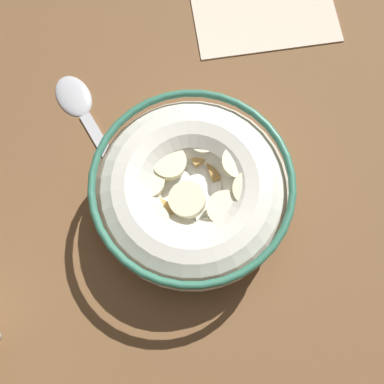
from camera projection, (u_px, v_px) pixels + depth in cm
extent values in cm
cube|color=brown|center=(192.00, 205.00, 42.87)|extent=(118.86, 118.86, 2.00)
cylinder|color=silver|center=(192.00, 201.00, 41.62)|extent=(8.64, 8.64, 0.60)
torus|color=silver|center=(192.00, 193.00, 39.26)|extent=(15.71, 15.71, 5.52)
torus|color=#337259|center=(192.00, 184.00, 36.91)|extent=(15.84, 15.84, 0.60)
cylinder|color=white|center=(192.00, 192.00, 39.15)|extent=(12.40, 12.40, 0.40)
cube|color=#AD7F42|center=(165.00, 149.00, 39.55)|extent=(1.78, 1.78, 0.71)
cube|color=#AD7F42|center=(214.00, 242.00, 37.52)|extent=(1.96, 2.00, 0.84)
cube|color=tan|center=(200.00, 154.00, 39.30)|extent=(1.63, 1.58, 0.82)
cube|color=#AD7F42|center=(219.00, 170.00, 39.15)|extent=(1.86, 1.79, 0.89)
cube|color=tan|center=(141.00, 174.00, 39.09)|extent=(1.88, 1.82, 0.89)
cube|color=#AD7F42|center=(176.00, 248.00, 37.34)|extent=(2.25, 2.24, 0.88)
cube|color=tan|center=(193.00, 133.00, 39.88)|extent=(1.73, 1.72, 0.72)
cube|color=tan|center=(149.00, 144.00, 39.83)|extent=(2.22, 2.24, 0.88)
cube|color=#AD7F42|center=(136.00, 216.00, 37.85)|extent=(2.19, 2.20, 0.73)
cube|color=#B78947|center=(164.00, 211.00, 38.03)|extent=(2.21, 2.20, 0.83)
cube|color=#AD7F42|center=(251.00, 160.00, 39.37)|extent=(2.03, 2.06, 0.79)
cylinder|color=beige|center=(168.00, 162.00, 38.41)|extent=(3.96, 3.93, 1.30)
cylinder|color=#F9EFC6|center=(205.00, 138.00, 39.02)|extent=(4.03, 4.01, 1.21)
cylinder|color=#F4EABC|center=(187.00, 200.00, 36.98)|extent=(3.72, 3.71, 1.28)
cylinder|color=#F9EFC6|center=(237.00, 158.00, 38.10)|extent=(3.96, 3.98, 1.12)
cylinder|color=#F4EABC|center=(151.00, 222.00, 36.76)|extent=(3.53, 3.57, 1.22)
cylinder|color=beige|center=(250.00, 190.00, 37.35)|extent=(3.98, 4.02, 1.21)
cylinder|color=#F4EABC|center=(225.00, 209.00, 37.17)|extent=(3.30, 3.30, 0.90)
cylinder|color=beige|center=(203.00, 246.00, 36.51)|extent=(3.70, 3.73, 1.26)
cylinder|color=beige|center=(146.00, 182.00, 37.95)|extent=(4.01, 3.95, 1.29)
ellipsoid|color=#B7B7BC|center=(73.00, 94.00, 44.38)|extent=(3.26, 4.65, 0.80)
cube|color=#B7B7BC|center=(112.00, 162.00, 42.76)|extent=(1.57, 10.56, 0.36)
cube|color=beige|center=(265.00, 13.00, 47.12)|extent=(15.65, 12.27, 0.30)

